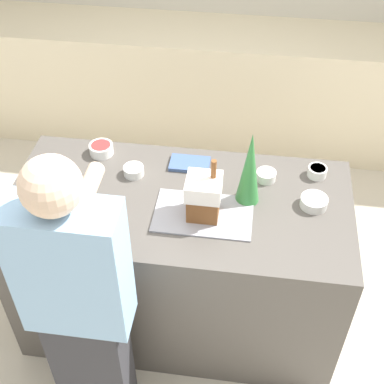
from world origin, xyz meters
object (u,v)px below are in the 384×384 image
object	(u,v)px
gingerbread_house	(204,196)
candy_bowl_far_left	(317,171)
candy_bowl_near_tray_left	(314,202)
candy_bowl_near_tray_right	(101,149)
candy_bowl_beside_tree	(134,170)
cookbook	(190,164)
decorative_tree	(250,168)
person	(81,309)
candy_bowl_center_rear	(266,175)
baking_tray	(203,214)

from	to	relation	value
gingerbread_house	candy_bowl_far_left	xyz separation A→B (m)	(0.53, 0.35, -0.09)
candy_bowl_far_left	candy_bowl_near_tray_left	world-z (taller)	candy_bowl_far_left
candy_bowl_near_tray_right	candy_bowl_near_tray_left	bearing A→B (deg)	-12.87
candy_bowl_beside_tree	cookbook	world-z (taller)	candy_bowl_beside_tree
decorative_tree	candy_bowl_far_left	bearing A→B (deg)	33.36
decorative_tree	person	world-z (taller)	person
candy_bowl_near_tray_right	candy_bowl_beside_tree	xyz separation A→B (m)	(0.20, -0.14, -0.00)
gingerbread_house	candy_bowl_near_tray_left	distance (m)	0.53
candy_bowl_beside_tree	person	size ratio (longest dim) A/B	0.06
candy_bowl_center_rear	candy_bowl_beside_tree	bearing A→B (deg)	-175.36
decorative_tree	candy_bowl_beside_tree	distance (m)	0.60
decorative_tree	cookbook	world-z (taller)	decorative_tree
candy_bowl_near_tray_right	candy_bowl_far_left	distance (m)	1.11
candy_bowl_near_tray_right	candy_bowl_far_left	xyz separation A→B (m)	(1.11, -0.03, -0.00)
candy_bowl_beside_tree	cookbook	xyz separation A→B (m)	(0.27, 0.11, -0.02)
baking_tray	gingerbread_house	distance (m)	0.11
decorative_tree	person	bearing A→B (deg)	-133.43
decorative_tree	candy_bowl_center_rear	xyz separation A→B (m)	(0.08, 0.16, -0.17)
candy_bowl_far_left	gingerbread_house	bearing A→B (deg)	-146.26
candy_bowl_near_tray_left	candy_bowl_beside_tree	bearing A→B (deg)	173.20
decorative_tree	candy_bowl_beside_tree	bearing A→B (deg)	169.70
baking_tray	candy_bowl_beside_tree	world-z (taller)	candy_bowl_beside_tree
candy_bowl_near_tray_left	person	size ratio (longest dim) A/B	0.08
candy_bowl_center_rear	candy_bowl_near_tray_left	bearing A→B (deg)	-34.81
candy_bowl_near_tray_right	candy_bowl_near_tray_left	world-z (taller)	candy_bowl_near_tray_right
gingerbread_house	person	distance (m)	0.71
baking_tray	decorative_tree	world-z (taller)	decorative_tree
candy_bowl_center_rear	baking_tray	bearing A→B (deg)	-133.76
baking_tray	candy_bowl_near_tray_right	xyz separation A→B (m)	(-0.58, 0.38, 0.03)
person	candy_bowl_beside_tree	bearing A→B (deg)	85.75
candy_bowl_beside_tree	cookbook	distance (m)	0.29
baking_tray	person	world-z (taller)	person
candy_bowl_far_left	candy_bowl_near_tray_right	bearing A→B (deg)	178.63
cookbook	person	world-z (taller)	person
candy_bowl_near_tray_right	candy_bowl_center_rear	world-z (taller)	candy_bowl_near_tray_right
baking_tray	candy_bowl_near_tray_left	size ratio (longest dim) A/B	3.54
decorative_tree	candy_bowl_far_left	xyz separation A→B (m)	(0.33, 0.22, -0.16)
cookbook	candy_bowl_near_tray_left	bearing A→B (deg)	-19.09
candy_bowl_center_rear	cookbook	size ratio (longest dim) A/B	0.48
candy_bowl_far_left	cookbook	size ratio (longest dim) A/B	0.47
gingerbread_house	cookbook	world-z (taller)	gingerbread_house
cookbook	candy_bowl_center_rear	bearing A→B (deg)	-8.03
cookbook	candy_bowl_beside_tree	bearing A→B (deg)	-157.99
gingerbread_house	candy_bowl_near_tray_right	world-z (taller)	gingerbread_house
baking_tray	candy_bowl_near_tray_left	xyz separation A→B (m)	(0.50, 0.13, 0.02)
gingerbread_house	candy_bowl_beside_tree	world-z (taller)	gingerbread_house
decorative_tree	candy_bowl_near_tray_right	xyz separation A→B (m)	(-0.77, 0.25, -0.16)
gingerbread_house	candy_bowl_far_left	world-z (taller)	gingerbread_house
baking_tray	candy_bowl_near_tray_left	distance (m)	0.52
candy_bowl_near_tray_left	gingerbread_house	bearing A→B (deg)	-165.53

